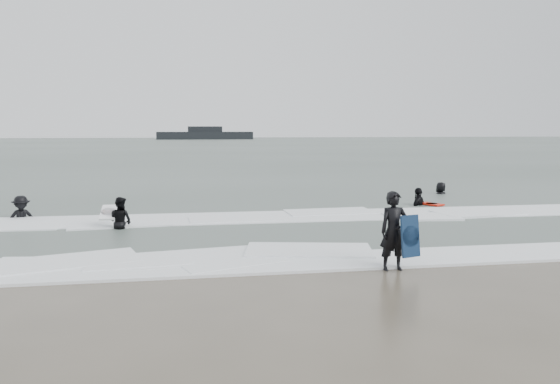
{
  "coord_description": "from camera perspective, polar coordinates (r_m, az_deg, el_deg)",
  "views": [
    {
      "loc": [
        -2.85,
        -13.4,
        3.32
      ],
      "look_at": [
        0.0,
        5.0,
        1.1
      ],
      "focal_mm": 35.0,
      "sensor_mm": 36.0,
      "label": 1
    }
  ],
  "objects": [
    {
      "name": "bodyboards",
      "position": [
        17.83,
        3.93,
        -2.32
      ],
      "size": [
        13.3,
        10.51,
        1.25
      ],
      "color": "#0E2241",
      "rests_on": "ground"
    },
    {
      "name": "vessel_horizon",
      "position": [
        148.99,
        -7.83,
        5.95
      ],
      "size": [
        25.53,
        4.56,
        3.46
      ],
      "color": "black",
      "rests_on": "ground"
    },
    {
      "name": "surfer_wading",
      "position": [
        18.49,
        -16.29,
        -3.82
      ],
      "size": [
        1.0,
        0.96,
        1.63
      ],
      "primitive_type": "imported",
      "rotation": [
        0.0,
        0.0,
        2.55
      ],
      "color": "black",
      "rests_on": "ground"
    },
    {
      "name": "ground",
      "position": [
        14.1,
        3.13,
        -6.83
      ],
      "size": [
        320.0,
        320.0,
        0.0
      ],
      "primitive_type": "plane",
      "color": "brown",
      "rests_on": "ground"
    },
    {
      "name": "sea",
      "position": [
        93.5,
        -7.08,
        4.75
      ],
      "size": [
        320.0,
        320.0,
        0.0
      ],
      "primitive_type": "plane",
      "color": "#47544C",
      "rests_on": "ground"
    },
    {
      "name": "surfer_right_near",
      "position": [
        23.73,
        14.26,
        -1.45
      ],
      "size": [
        1.14,
        1.14,
        1.94
      ],
      "primitive_type": "imported",
      "rotation": [
        0.0,
        0.0,
        -2.36
      ],
      "color": "black",
      "rests_on": "ground"
    },
    {
      "name": "surfer_centre",
      "position": [
        13.16,
        11.72,
        -7.96
      ],
      "size": [
        0.7,
        0.48,
        1.87
      ],
      "primitive_type": "imported",
      "rotation": [
        0.0,
        0.0,
        0.05
      ],
      "color": "black",
      "rests_on": "ground"
    },
    {
      "name": "surfer_breaker",
      "position": [
        21.8,
        -25.38,
        -2.62
      ],
      "size": [
        1.27,
        1.0,
        1.72
      ],
      "primitive_type": "imported",
      "rotation": [
        0.0,
        0.0,
        0.38
      ],
      "color": "black",
      "rests_on": "ground"
    },
    {
      "name": "surf_foam",
      "position": [
        17.65,
        0.65,
        -3.91
      ],
      "size": [
        30.03,
        9.06,
        0.09
      ],
      "color": "white",
      "rests_on": "ground"
    },
    {
      "name": "surfer_right_far",
      "position": [
        27.99,
        16.45,
        -0.29
      ],
      "size": [
        1.03,
        0.99,
        1.78
      ],
      "primitive_type": "imported",
      "rotation": [
        0.0,
        0.0,
        -2.45
      ],
      "color": "black",
      "rests_on": "ground"
    }
  ]
}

